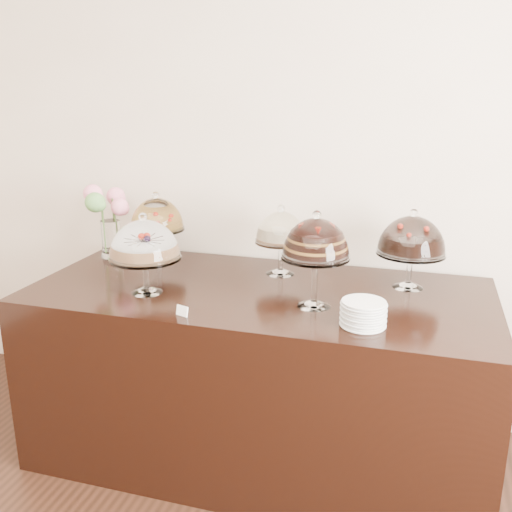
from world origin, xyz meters
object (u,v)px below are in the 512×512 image
(cake_stand_sugar_sponge, at_px, (144,243))
(flower_vase, at_px, (107,214))
(cake_stand_choco_layer, at_px, (316,242))
(plate_stack, at_px, (363,314))
(cake_stand_dark_choco, at_px, (412,239))
(display_counter, at_px, (259,373))
(cake_stand_fruit_tart, at_px, (157,217))
(cake_stand_cheesecake, at_px, (281,231))

(cake_stand_sugar_sponge, bearing_deg, flower_vase, 134.89)
(cake_stand_sugar_sponge, relative_size, cake_stand_choco_layer, 0.89)
(cake_stand_sugar_sponge, height_order, flower_vase, flower_vase)
(cake_stand_sugar_sponge, bearing_deg, plate_stack, -5.83)
(cake_stand_choco_layer, height_order, flower_vase, cake_stand_choco_layer)
(cake_stand_dark_choco, relative_size, flower_vase, 0.93)
(display_counter, bearing_deg, cake_stand_sugar_sponge, -158.25)
(cake_stand_dark_choco, height_order, flower_vase, flower_vase)
(cake_stand_dark_choco, bearing_deg, cake_stand_fruit_tart, 177.92)
(cake_stand_choco_layer, distance_m, flower_vase, 1.34)
(cake_stand_sugar_sponge, bearing_deg, cake_stand_cheesecake, 40.24)
(cake_stand_dark_choco, relative_size, cake_stand_fruit_tart, 0.99)
(cake_stand_cheesecake, relative_size, flower_vase, 0.88)
(flower_vase, bearing_deg, cake_stand_fruit_tart, 0.30)
(cake_stand_choco_layer, xyz_separation_m, flower_vase, (-1.27, 0.42, -0.04))
(display_counter, distance_m, cake_stand_cheesecake, 0.73)
(cake_stand_choco_layer, relative_size, flower_vase, 1.05)
(display_counter, bearing_deg, cake_stand_cheesecake, 80.90)
(cake_stand_sugar_sponge, distance_m, cake_stand_dark_choco, 1.26)
(cake_stand_dark_choco, xyz_separation_m, plate_stack, (-0.16, -0.53, -0.19))
(cake_stand_sugar_sponge, relative_size, cake_stand_fruit_tart, 0.98)
(cake_stand_fruit_tart, xyz_separation_m, flower_vase, (-0.30, -0.00, 0.00))
(cake_stand_sugar_sponge, xyz_separation_m, flower_vase, (-0.48, 0.48, 0.01))
(display_counter, xyz_separation_m, cake_stand_cheesecake, (0.04, 0.26, 0.68))
(plate_stack, bearing_deg, cake_stand_sugar_sponge, 174.17)
(cake_stand_cheesecake, distance_m, cake_stand_dark_choco, 0.65)
(cake_stand_sugar_sponge, relative_size, cake_stand_dark_choco, 0.99)
(cake_stand_choco_layer, bearing_deg, cake_stand_fruit_tart, 156.20)
(cake_stand_cheesecake, bearing_deg, plate_stack, -48.80)
(cake_stand_choco_layer, xyz_separation_m, plate_stack, (0.23, -0.16, -0.24))
(cake_stand_fruit_tart, relative_size, flower_vase, 0.95)
(cake_stand_choco_layer, height_order, plate_stack, cake_stand_choco_layer)
(cake_stand_sugar_sponge, height_order, cake_stand_dark_choco, cake_stand_dark_choco)
(cake_stand_sugar_sponge, relative_size, plate_stack, 2.10)
(cake_stand_choco_layer, xyz_separation_m, cake_stand_fruit_tart, (-0.96, 0.43, -0.04))
(cake_stand_cheesecake, relative_size, plate_stack, 1.99)
(display_counter, relative_size, cake_stand_dark_choco, 5.66)
(cake_stand_dark_choco, xyz_separation_m, flower_vase, (-1.66, 0.05, 0.01))
(cake_stand_cheesecake, bearing_deg, cake_stand_fruit_tart, 178.02)
(cake_stand_dark_choco, height_order, cake_stand_fruit_tart, cake_stand_fruit_tart)
(cake_stand_sugar_sponge, bearing_deg, cake_stand_choco_layer, 3.85)
(flower_vase, bearing_deg, cake_stand_sugar_sponge, -45.11)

